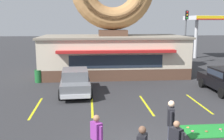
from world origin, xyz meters
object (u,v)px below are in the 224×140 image
object	(u,v)px
pedestrian_clipboard_woman	(171,121)
trash_bin	(38,76)
pedestrian_blue_sweater_man	(97,136)
traffic_light_pole	(186,30)
golf_ball	(222,131)
car_grey	(75,80)

from	to	relation	value
pedestrian_clipboard_woman	trash_bin	world-z (taller)	pedestrian_clipboard_woman
pedestrian_blue_sweater_man	traffic_light_pole	bearing A→B (deg)	62.47
golf_ball	pedestrian_clipboard_woman	world-z (taller)	pedestrian_clipboard_woman
car_grey	pedestrian_blue_sweater_man	bearing A→B (deg)	-82.59
pedestrian_clipboard_woman	traffic_light_pole	xyz separation A→B (m)	(7.34, 18.43, 2.72)
golf_ball	traffic_light_pole	size ratio (longest dim) A/B	0.01
pedestrian_blue_sweater_man	traffic_light_pole	world-z (taller)	traffic_light_pole
golf_ball	car_grey	size ratio (longest dim) A/B	0.01
golf_ball	pedestrian_blue_sweater_man	size ratio (longest dim) A/B	0.03
pedestrian_blue_sweater_man	traffic_light_pole	distance (m)	21.91
trash_bin	traffic_light_pole	world-z (taller)	traffic_light_pole
car_grey	traffic_light_pole	xyz separation A→B (m)	(11.15, 10.75, 2.84)
car_grey	trash_bin	size ratio (longest dim) A/B	4.76
car_grey	pedestrian_blue_sweater_man	xyz separation A→B (m)	(1.11, -8.52, 0.02)
golf_ball	traffic_light_pole	bearing A→B (deg)	74.59
trash_bin	traffic_light_pole	distance (m)	16.20
car_grey	golf_ball	bearing A→B (deg)	-46.10
pedestrian_blue_sweater_man	pedestrian_clipboard_woman	xyz separation A→B (m)	(2.71, 0.84, 0.09)
car_grey	pedestrian_clipboard_woman	world-z (taller)	pedestrian_clipboard_woman
pedestrian_clipboard_woman	trash_bin	xyz separation A→B (m)	(-6.76, 11.13, -0.49)
golf_ball	car_grey	distance (m)	9.21
car_grey	pedestrian_clipboard_woman	bearing A→B (deg)	-63.60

